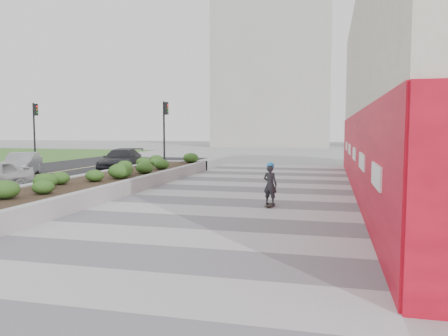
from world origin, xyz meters
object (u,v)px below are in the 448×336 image
at_px(traffic_signal_near, 165,124).
at_px(traffic_signal_far, 35,124).
at_px(skateboarder, 270,184).
at_px(car_silver, 22,164).
at_px(car_dark, 121,160).
at_px(planter, 110,179).

distance_m(traffic_signal_near, traffic_signal_far, 9.21).
relative_size(traffic_signal_far, skateboarder, 3.01).
bearing_deg(traffic_signal_near, car_silver, -127.62).
relative_size(traffic_signal_near, car_dark, 0.94).
relative_size(traffic_signal_near, car_silver, 1.14).
relative_size(planter, car_dark, 4.02).
relative_size(planter, traffic_signal_near, 4.29).
xyz_separation_m(traffic_signal_near, skateboarder, (8.51, -13.00, -2.05)).
bearing_deg(traffic_signal_near, skateboarder, -56.78).
distance_m(skateboarder, car_silver, 15.10).
bearing_deg(planter, car_silver, 152.45).
bearing_deg(car_silver, traffic_signal_far, 97.10).
relative_size(planter, car_silver, 4.90).
bearing_deg(car_silver, traffic_signal_near, 27.75).
relative_size(traffic_signal_near, skateboarder, 3.01).
height_order(traffic_signal_near, car_dark, traffic_signal_near).
height_order(traffic_signal_near, car_silver, traffic_signal_near).
bearing_deg(car_dark, skateboarder, -55.13).
bearing_deg(traffic_signal_near, traffic_signal_far, -176.89).
bearing_deg(skateboarder, traffic_signal_far, 147.78).
relative_size(skateboarder, car_dark, 0.31).
xyz_separation_m(skateboarder, car_silver, (-13.79, 6.15, -0.10)).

